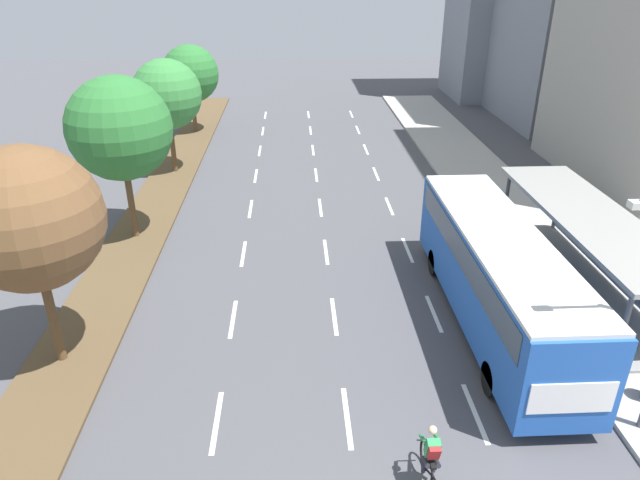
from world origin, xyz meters
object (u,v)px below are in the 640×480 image
Objects in this scene: cyclist at (431,460)px; median_tree_fourth at (167,95)px; median_tree_second at (29,219)px; median_tree_fifth at (190,74)px; bus_shelter at (593,243)px; bus at (497,269)px; median_tree_third at (120,129)px.

median_tree_fourth reaches higher than cyclist.
median_tree_fourth is at bearing 89.03° from median_tree_second.
median_tree_fifth is at bearing 107.67° from cyclist.
bus is at bearing -153.79° from bus_shelter.
median_tree_fourth is (-9.91, 22.68, 3.74)m from cyclist.
median_tree_third reaches higher than bus_shelter.
median_tree_third reaches higher than cyclist.
median_tree_third is 1.16× the size of median_tree_fifth.
median_tree_fourth is 1.06× the size of median_tree_fifth.
cyclist is at bearing -26.65° from median_tree_second.
median_tree_second is at bearing -90.97° from median_tree_fourth.
median_tree_third is (0.13, 8.78, 0.16)m from median_tree_second.
cyclist is at bearing -72.33° from median_tree_fifth.
cyclist is at bearing -118.50° from bus.
median_tree_fourth is (-17.75, 14.02, 2.66)m from bus_shelter.
median_tree_fourth is at bearing 113.61° from cyclist.
bus is 21.16m from median_tree_fourth.
median_tree_fourth is 8.79m from median_tree_fifth.
median_tree_fifth reaches higher than bus.
median_tree_fifth is at bearing 89.59° from median_tree_second.
bus is at bearing 61.50° from cyclist.
median_tree_second is 1.11× the size of median_tree_fifth.
bus_shelter is at bearing -51.93° from median_tree_fifth.
median_tree_fourth reaches higher than bus_shelter.
median_tree_fourth is (0.17, 8.78, -0.41)m from median_tree_third.
median_tree_fifth is (0.19, 26.34, -0.61)m from median_tree_second.
cyclist is 0.29× the size of median_tree_fourth.
median_tree_fourth is at bearing 88.90° from median_tree_third.
cyclist is 17.67m from median_tree_third.
bus_shelter is at bearing 11.08° from median_tree_second.
median_tree_second reaches higher than median_tree_fourth.
median_tree_second reaches higher than bus.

